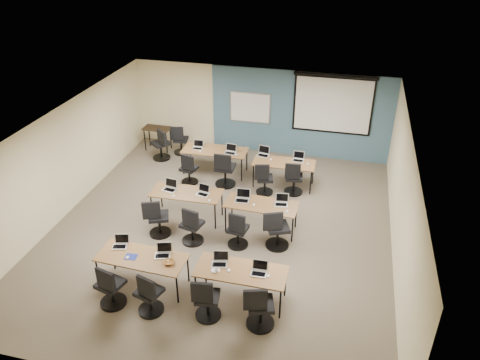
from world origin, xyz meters
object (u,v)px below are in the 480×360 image
(training_table_mid_left, at_px, (186,194))
(task_chair_3, at_px, (259,310))
(laptop_4, at_px, (170,187))
(laptop_8, at_px, (198,146))
(laptop_3, at_px, (259,270))
(task_chair_8, at_px, (189,171))
(training_table_mid_right, at_px, (261,206))
(laptop_6, at_px, (243,198))
(training_table_back_right, at_px, (284,164))
(task_chair_7, at_px, (276,232))
(task_chair_4, at_px, (157,221))
(task_chair_10, at_px, (264,181))
(task_chair_0, at_px, (110,289))
(training_table_front_right, at_px, (241,272))
(task_chair_9, at_px, (225,172))
(task_chair_5, at_px, (192,228))
(projector_screen, at_px, (333,101))
(laptop_5, at_px, (203,192))
(task_chair_6, at_px, (238,232))
(whiteboard, at_px, (250,108))
(laptop_2, at_px, (220,261))
(laptop_7, at_px, (282,202))
(training_table_front_left, at_px, (142,259))
(spare_chair_b, at_px, (161,147))
(laptop_11, at_px, (298,158))
(task_chair_1, at_px, (149,297))
(laptop_10, at_px, (263,153))
(laptop_1, at_px, (163,252))
(spare_chair_a, at_px, (180,142))
(laptop_0, at_px, (121,243))
(task_chair_11, at_px, (293,180))
(training_table_back_left, at_px, (215,151))

(training_table_mid_left, relative_size, task_chair_3, 1.73)
(laptop_4, distance_m, laptop_8, 2.39)
(laptop_3, xyz_separation_m, task_chair_8, (-2.86, 4.08, -0.40))
(training_table_mid_right, distance_m, laptop_6, 0.49)
(training_table_back_right, distance_m, task_chair_7, 2.84)
(laptop_3, distance_m, task_chair_4, 3.20)
(task_chair_10, bearing_deg, task_chair_0, -126.80)
(training_table_front_right, relative_size, task_chair_9, 1.68)
(task_chair_5, xyz_separation_m, task_chair_9, (0.02, 2.72, 0.03))
(projector_screen, distance_m, laptop_4, 5.54)
(laptop_5, bearing_deg, task_chair_6, -27.74)
(whiteboard, relative_size, laptop_6, 3.75)
(whiteboard, bearing_deg, task_chair_7, -70.41)
(laptop_2, bearing_deg, task_chair_3, -50.06)
(task_chair_10, bearing_deg, laptop_7, -78.94)
(training_table_mid_left, height_order, task_chair_0, task_chair_0)
(training_table_front_left, height_order, spare_chair_b, spare_chair_b)
(laptop_2, distance_m, laptop_11, 4.83)
(task_chair_1, relative_size, task_chair_6, 1.02)
(task_chair_3, bearing_deg, laptop_6, 92.58)
(laptop_4, height_order, laptop_11, laptop_4)
(training_table_front_left, distance_m, laptop_4, 2.64)
(task_chair_4, height_order, task_chair_5, task_chair_4)
(laptop_8, xyz_separation_m, laptop_10, (1.94, 0.02, 0.00))
(training_table_front_right, distance_m, task_chair_10, 4.08)
(task_chair_3, xyz_separation_m, laptop_6, (-1.06, 3.08, 0.38))
(training_table_back_right, relative_size, laptop_6, 4.99)
(task_chair_6, bearing_deg, laptop_1, -119.04)
(laptop_1, relative_size, spare_chair_a, 0.32)
(laptop_5, relative_size, spare_chair_a, 0.31)
(training_table_mid_left, height_order, task_chair_9, task_chair_9)
(training_table_front_right, relative_size, task_chair_1, 1.80)
(training_table_mid_right, distance_m, task_chair_0, 3.92)
(laptop_7, distance_m, task_chair_10, 1.74)
(task_chair_4, bearing_deg, laptop_0, -118.11)
(laptop_7, relative_size, task_chair_11, 0.31)
(laptop_8, xyz_separation_m, task_chair_9, (0.99, -0.69, -0.35))
(training_table_front_left, relative_size, task_chair_1, 1.84)
(task_chair_8, distance_m, task_chair_9, 1.02)
(laptop_6, bearing_deg, task_chair_4, -159.70)
(training_table_front_left, height_order, task_chair_4, task_chair_4)
(task_chair_7, bearing_deg, laptop_2, -138.39)
(training_table_mid_left, xyz_separation_m, task_chair_3, (2.48, -3.09, -0.27))
(whiteboard, relative_size, laptop_4, 3.86)
(task_chair_10, bearing_deg, training_table_front_right, -98.91)
(laptop_5, bearing_deg, task_chair_7, -8.21)
(laptop_2, distance_m, spare_chair_b, 6.25)
(training_table_front_left, xyz_separation_m, laptop_8, (-0.48, 4.99, 0.10))
(training_table_back_left, xyz_separation_m, task_chair_10, (1.63, -0.87, -0.29))
(laptop_10, bearing_deg, training_table_front_left, -95.23)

